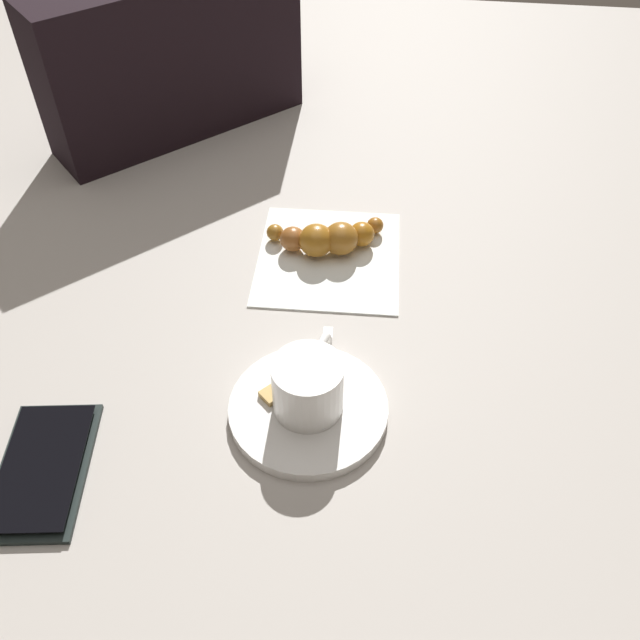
{
  "coord_description": "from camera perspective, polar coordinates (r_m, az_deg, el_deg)",
  "views": [
    {
      "loc": [
        0.47,
        0.06,
        0.5
      ],
      "look_at": [
        -0.01,
        -0.0,
        0.01
      ],
      "focal_mm": 38.11,
      "sensor_mm": 36.0,
      "label": 1
    }
  ],
  "objects": [
    {
      "name": "espresso_cup",
      "position": [
        0.6,
        -0.88,
        -5.47
      ],
      "size": [
        0.09,
        0.06,
        0.05
      ],
      "color": "silver",
      "rests_on": "saucer"
    },
    {
      "name": "teaspoon",
      "position": [
        0.62,
        0.24,
        -6.17
      ],
      "size": [
        0.12,
        0.02,
        0.01
      ],
      "color": "silver",
      "rests_on": "saucer"
    },
    {
      "name": "sugar_packet",
      "position": [
        0.63,
        -2.45,
        -5.23
      ],
      "size": [
        0.06,
        0.06,
        0.01
      ],
      "primitive_type": "cube",
      "rotation": [
        0.0,
        0.0,
        5.54
      ],
      "color": "tan",
      "rests_on": "saucer"
    },
    {
      "name": "croissant",
      "position": [
        0.77,
        0.67,
        6.93
      ],
      "size": [
        0.08,
        0.14,
        0.04
      ],
      "color": "#8F5D1C",
      "rests_on": "napkin"
    },
    {
      "name": "saucer",
      "position": [
        0.62,
        -0.91,
        -7.49
      ],
      "size": [
        0.14,
        0.14,
        0.01
      ],
      "primitive_type": "cylinder",
      "color": "silver",
      "rests_on": "ground"
    },
    {
      "name": "napkin",
      "position": [
        0.77,
        0.73,
        5.31
      ],
      "size": [
        0.18,
        0.17,
        0.0
      ],
      "primitive_type": "cube",
      "rotation": [
        0.0,
        0.0,
        0.04
      ],
      "color": "white",
      "rests_on": "ground"
    },
    {
      "name": "ground_plane",
      "position": [
        0.69,
        0.15,
        -1.12
      ],
      "size": [
        1.8,
        1.8,
        0.0
      ],
      "primitive_type": "plane",
      "color": "#A6A098"
    },
    {
      "name": "cell_phone",
      "position": [
        0.63,
        -22.26,
        -11.44
      ],
      "size": [
        0.14,
        0.09,
        0.01
      ],
      "color": "black",
      "rests_on": "ground"
    },
    {
      "name": "laptop_bag",
      "position": [
        0.98,
        -12.32,
        20.76
      ],
      "size": [
        0.31,
        0.32,
        0.21
      ],
      "primitive_type": "cube",
      "rotation": [
        0.0,
        0.0,
        5.48
      ],
      "color": "black",
      "rests_on": "ground"
    }
  ]
}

